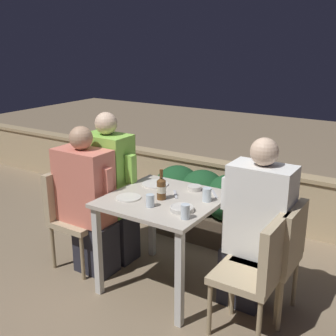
{
  "coord_description": "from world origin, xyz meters",
  "views": [
    {
      "loc": [
        1.63,
        -2.49,
        1.91
      ],
      "look_at": [
        0.0,
        0.06,
        0.97
      ],
      "focal_mm": 45.0,
      "sensor_mm": 36.0,
      "label": 1
    }
  ],
  "objects_px": {
    "person_coral_top": "(88,201)",
    "chair_right_near": "(259,267)",
    "chair_right_far": "(280,250)",
    "beer_bottle": "(161,188)",
    "potted_plant": "(97,188)",
    "person_green_blouse": "(111,187)",
    "person_white_polo": "(255,226)",
    "chair_left_near": "(72,209)",
    "chair_left_far": "(96,199)"
  },
  "relations": [
    {
      "from": "chair_left_far",
      "to": "beer_bottle",
      "type": "bearing_deg",
      "value": -12.46
    },
    {
      "from": "person_coral_top",
      "to": "chair_right_far",
      "type": "distance_m",
      "value": 1.57
    },
    {
      "from": "person_green_blouse",
      "to": "chair_right_far",
      "type": "xyz_separation_m",
      "value": [
        1.52,
        -0.03,
        -0.15
      ]
    },
    {
      "from": "person_coral_top",
      "to": "chair_left_far",
      "type": "bearing_deg",
      "value": 120.28
    },
    {
      "from": "person_coral_top",
      "to": "potted_plant",
      "type": "bearing_deg",
      "value": 127.67
    },
    {
      "from": "person_coral_top",
      "to": "chair_right_near",
      "type": "relative_size",
      "value": 1.47
    },
    {
      "from": "person_coral_top",
      "to": "potted_plant",
      "type": "xyz_separation_m",
      "value": [
        -0.58,
        0.75,
        -0.23
      ]
    },
    {
      "from": "chair_right_far",
      "to": "person_white_polo",
      "type": "height_order",
      "value": "person_white_polo"
    },
    {
      "from": "person_green_blouse",
      "to": "person_white_polo",
      "type": "bearing_deg",
      "value": -1.28
    },
    {
      "from": "chair_left_far",
      "to": "chair_right_near",
      "type": "distance_m",
      "value": 1.7
    },
    {
      "from": "chair_left_near",
      "to": "person_white_polo",
      "type": "bearing_deg",
      "value": 8.84
    },
    {
      "from": "chair_left_near",
      "to": "chair_left_far",
      "type": "bearing_deg",
      "value": 83.38
    },
    {
      "from": "potted_plant",
      "to": "person_white_polo",
      "type": "bearing_deg",
      "value": -14.6
    },
    {
      "from": "chair_right_near",
      "to": "chair_right_far",
      "type": "distance_m",
      "value": 0.29
    },
    {
      "from": "chair_right_far",
      "to": "person_coral_top",
      "type": "bearing_deg",
      "value": -171.15
    },
    {
      "from": "chair_left_far",
      "to": "chair_right_far",
      "type": "relative_size",
      "value": 1.0
    },
    {
      "from": "chair_left_far",
      "to": "person_white_polo",
      "type": "bearing_deg",
      "value": -1.12
    },
    {
      "from": "person_coral_top",
      "to": "person_white_polo",
      "type": "distance_m",
      "value": 1.38
    },
    {
      "from": "chair_left_far",
      "to": "chair_right_near",
      "type": "xyz_separation_m",
      "value": [
        1.67,
        -0.32,
        0.0
      ]
    },
    {
      "from": "person_coral_top",
      "to": "person_green_blouse",
      "type": "distance_m",
      "value": 0.28
    },
    {
      "from": "person_coral_top",
      "to": "chair_right_near",
      "type": "xyz_separation_m",
      "value": [
        1.51,
        -0.05,
        -0.11
      ]
    },
    {
      "from": "chair_right_far",
      "to": "chair_left_near",
      "type": "bearing_deg",
      "value": -172.1
    },
    {
      "from": "chair_left_near",
      "to": "chair_right_near",
      "type": "xyz_separation_m",
      "value": [
        1.7,
        -0.05,
        0.0
      ]
    },
    {
      "from": "person_coral_top",
      "to": "chair_left_near",
      "type": "bearing_deg",
      "value": -180.0
    },
    {
      "from": "chair_left_near",
      "to": "potted_plant",
      "type": "xyz_separation_m",
      "value": [
        -0.39,
        0.75,
        -0.12
      ]
    },
    {
      "from": "chair_right_far",
      "to": "person_white_polo",
      "type": "xyz_separation_m",
      "value": [
        -0.19,
        -0.0,
        0.13
      ]
    },
    {
      "from": "person_coral_top",
      "to": "chair_right_far",
      "type": "relative_size",
      "value": 1.47
    },
    {
      "from": "potted_plant",
      "to": "chair_left_far",
      "type": "bearing_deg",
      "value": -48.67
    },
    {
      "from": "person_coral_top",
      "to": "chair_left_far",
      "type": "xyz_separation_m",
      "value": [
        -0.16,
        0.27,
        -0.11
      ]
    },
    {
      "from": "chair_right_near",
      "to": "beer_bottle",
      "type": "distance_m",
      "value": 0.91
    },
    {
      "from": "chair_left_far",
      "to": "person_white_polo",
      "type": "height_order",
      "value": "person_white_polo"
    },
    {
      "from": "person_coral_top",
      "to": "beer_bottle",
      "type": "distance_m",
      "value": 0.71
    },
    {
      "from": "person_green_blouse",
      "to": "beer_bottle",
      "type": "relative_size",
      "value": 5.73
    },
    {
      "from": "person_coral_top",
      "to": "chair_right_near",
      "type": "bearing_deg",
      "value": -1.73
    },
    {
      "from": "chair_left_near",
      "to": "chair_left_far",
      "type": "height_order",
      "value": "same"
    },
    {
      "from": "chair_left_far",
      "to": "person_green_blouse",
      "type": "height_order",
      "value": "person_green_blouse"
    },
    {
      "from": "person_coral_top",
      "to": "beer_bottle",
      "type": "xyz_separation_m",
      "value": [
        0.67,
        0.09,
        0.22
      ]
    },
    {
      "from": "person_green_blouse",
      "to": "chair_left_near",
      "type": "bearing_deg",
      "value": -128.93
    },
    {
      "from": "person_coral_top",
      "to": "potted_plant",
      "type": "relative_size",
      "value": 1.94
    },
    {
      "from": "chair_left_far",
      "to": "person_white_polo",
      "type": "relative_size",
      "value": 0.66
    },
    {
      "from": "chair_left_near",
      "to": "chair_left_far",
      "type": "xyz_separation_m",
      "value": [
        0.03,
        0.27,
        0.0
      ]
    },
    {
      "from": "person_green_blouse",
      "to": "beer_bottle",
      "type": "bearing_deg",
      "value": -15.93
    },
    {
      "from": "person_green_blouse",
      "to": "person_white_polo",
      "type": "xyz_separation_m",
      "value": [
        1.33,
        -0.03,
        -0.02
      ]
    },
    {
      "from": "person_white_polo",
      "to": "beer_bottle",
      "type": "relative_size",
      "value": 5.56
    },
    {
      "from": "potted_plant",
      "to": "chair_right_near",
      "type": "bearing_deg",
      "value": -20.76
    },
    {
      "from": "chair_right_near",
      "to": "chair_left_near",
      "type": "bearing_deg",
      "value": 178.47
    },
    {
      "from": "chair_left_near",
      "to": "beer_bottle",
      "type": "distance_m",
      "value": 0.93
    },
    {
      "from": "chair_right_near",
      "to": "beer_bottle",
      "type": "height_order",
      "value": "beer_bottle"
    },
    {
      "from": "person_green_blouse",
      "to": "potted_plant",
      "type": "bearing_deg",
      "value": 141.88
    },
    {
      "from": "chair_left_near",
      "to": "person_white_polo",
      "type": "relative_size",
      "value": 0.66
    }
  ]
}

